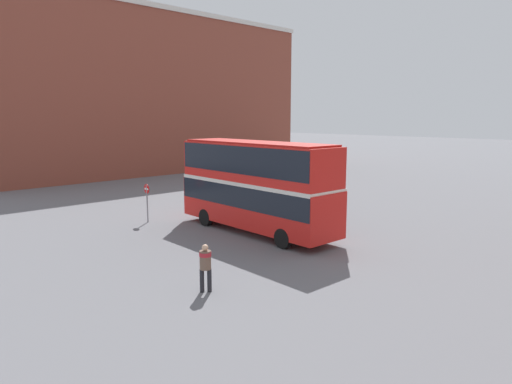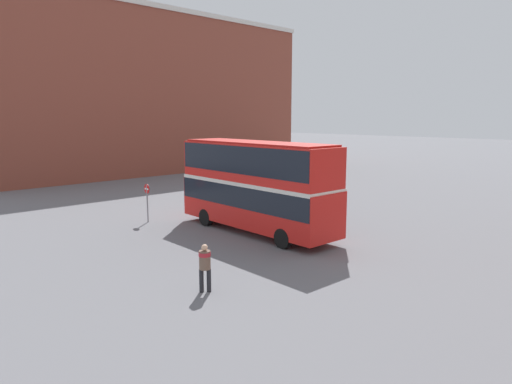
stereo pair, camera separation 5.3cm
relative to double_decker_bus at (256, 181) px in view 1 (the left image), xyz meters
The scene contains 6 objects.
ground_plane 3.05m from the double_decker_bus, ahead, with size 240.00×240.00×0.00m, color slate.
building_row_left 32.78m from the double_decker_bus, 160.50° to the left, with size 12.17×38.25×17.50m.
double_decker_bus is the anchor object (origin of this frame).
pedestrian_foreground 8.95m from the double_decker_bus, 55.36° to the right, with size 0.60×0.60×1.75m.
parked_car_kerb_near 21.01m from the double_decker_bus, 122.56° to the left, with size 4.22×2.10×1.55m.
no_entry_sign 6.94m from the double_decker_bus, 153.48° to the right, with size 0.57×0.08×2.28m.
Camera 1 is at (16.18, -16.68, 6.16)m, focal length 32.00 mm.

